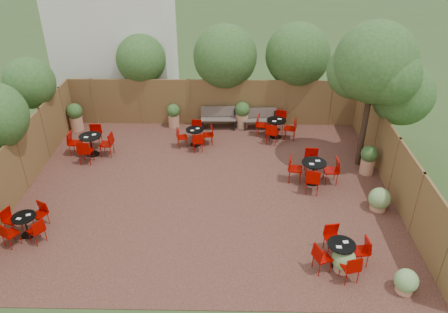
{
  "coord_description": "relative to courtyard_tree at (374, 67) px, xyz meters",
  "views": [
    {
      "loc": [
        0.8,
        -12.1,
        8.33
      ],
      "look_at": [
        0.55,
        0.5,
        1.0
      ],
      "focal_mm": 35.4,
      "sensor_mm": 36.0,
      "label": 1
    }
  ],
  "objects": [
    {
      "name": "ground",
      "position": [
        -5.39,
        -1.75,
        -3.67
      ],
      "size": [
        80.0,
        80.0,
        0.0
      ],
      "primitive_type": "plane",
      "color": "#354F23",
      "rests_on": "ground"
    },
    {
      "name": "park_bench_right",
      "position": [
        -3.42,
        2.87,
        -3.21
      ],
      "size": [
        1.41,
        0.52,
        0.86
      ],
      "rotation": [
        0.0,
        0.0,
        0.05
      ],
      "color": "brown",
      "rests_on": "courtyard_paving"
    },
    {
      "name": "fence_back",
      "position": [
        -5.39,
        3.25,
        -2.67
      ],
      "size": [
        12.0,
        0.08,
        2.0
      ],
      "primitive_type": "cube",
      "color": "brown",
      "rests_on": "ground"
    },
    {
      "name": "overhang_foliage",
      "position": [
        -6.11,
        1.66,
        -0.97
      ],
      "size": [
        15.42,
        10.7,
        2.68
      ],
      "color": "#29501A",
      "rests_on": "ground"
    },
    {
      "name": "park_bench_left",
      "position": [
        -5.15,
        2.88,
        -3.18
      ],
      "size": [
        1.49,
        0.53,
        0.91
      ],
      "rotation": [
        0.0,
        0.0,
        0.04
      ],
      "color": "brown",
      "rests_on": "courtyard_paving"
    },
    {
      "name": "planters",
      "position": [
        -5.81,
        2.02,
        -3.05
      ],
      "size": [
        11.8,
        4.15,
        1.16
      ],
      "color": "tan",
      "rests_on": "courtyard_paving"
    },
    {
      "name": "courtyard_paving",
      "position": [
        -5.39,
        -1.75,
        -3.66
      ],
      "size": [
        12.0,
        10.0,
        0.02
      ],
      "primitive_type": "cube",
      "color": "#3C1E18",
      "rests_on": "ground"
    },
    {
      "name": "fence_left",
      "position": [
        -11.39,
        -1.75,
        -2.67
      ],
      "size": [
        0.08,
        10.0,
        2.0
      ],
      "primitive_type": "cube",
      "color": "brown",
      "rests_on": "ground"
    },
    {
      "name": "courtyard_tree",
      "position": [
        0.0,
        0.0,
        0.0
      ],
      "size": [
        2.81,
        2.71,
        5.14
      ],
      "rotation": [
        0.0,
        0.0,
        -0.01
      ],
      "color": "black",
      "rests_on": "courtyard_paving"
    },
    {
      "name": "low_shrubs",
      "position": [
        -0.64,
        -4.44,
        -3.32
      ],
      "size": [
        2.31,
        3.96,
        0.73
      ],
      "color": "tan",
      "rests_on": "courtyard_paving"
    },
    {
      "name": "bistro_tables",
      "position": [
        -5.22,
        -0.91,
        -3.21
      ],
      "size": [
        10.09,
        8.8,
        0.93
      ],
      "color": "black",
      "rests_on": "courtyard_paving"
    },
    {
      "name": "fence_right",
      "position": [
        0.61,
        -1.75,
        -2.67
      ],
      "size": [
        0.08,
        10.0,
        2.0
      ],
      "primitive_type": "cube",
      "color": "brown",
      "rests_on": "ground"
    },
    {
      "name": "neighbour_building",
      "position": [
        -9.89,
        6.25,
        0.33
      ],
      "size": [
        5.0,
        4.0,
        8.0
      ],
      "primitive_type": "cube",
      "color": "silver",
      "rests_on": "ground"
    }
  ]
}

